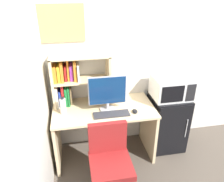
{
  "coord_description": "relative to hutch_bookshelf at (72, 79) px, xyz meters",
  "views": [
    {
      "loc": [
        -1.24,
        -2.67,
        2.18
      ],
      "look_at": [
        -0.81,
        -0.37,
        1.01
      ],
      "focal_mm": 34.54,
      "sensor_mm": 36.0,
      "label": 1
    }
  ],
  "objects": [
    {
      "name": "wall_back",
      "position": [
        1.67,
        0.15,
        0.2
      ],
      "size": [
        6.4,
        0.04,
        2.6
      ],
      "primitive_type": "cube",
      "color": "silver",
      "rests_on": "ground_plane"
    },
    {
      "name": "wall_left",
      "position": [
        -0.35,
        -1.47,
        0.2
      ],
      "size": [
        0.04,
        4.4,
        2.6
      ],
      "primitive_type": "cube",
      "color": "silver",
      "rests_on": "ground_plane"
    },
    {
      "name": "desk",
      "position": [
        0.36,
        -0.21,
        -0.57
      ],
      "size": [
        1.28,
        0.67,
        0.76
      ],
      "color": "beige",
      "rests_on": "ground_plane"
    },
    {
      "name": "hutch_bookshelf",
      "position": [
        0.0,
        0.0,
        0.0
      ],
      "size": [
        0.73,
        0.28,
        0.65
      ],
      "color": "beige",
      "rests_on": "desk"
    },
    {
      "name": "monitor",
      "position": [
        0.4,
        -0.25,
        -0.1
      ],
      "size": [
        0.47,
        0.19,
        0.45
      ],
      "color": "#B7B7BC",
      "rests_on": "desk"
    },
    {
      "name": "keyboard",
      "position": [
        0.43,
        -0.38,
        -0.33
      ],
      "size": [
        0.43,
        0.14,
        0.02
      ],
      "primitive_type": "cube",
      "color": "#333338",
      "rests_on": "desk"
    },
    {
      "name": "computer_mouse",
      "position": [
        0.72,
        -0.38,
        -0.32
      ],
      "size": [
        0.06,
        0.09,
        0.04
      ],
      "primitive_type": "ellipsoid",
      "color": "black",
      "rests_on": "desk"
    },
    {
      "name": "water_bottle",
      "position": [
        -0.14,
        -0.24,
        -0.24
      ],
      "size": [
        0.07,
        0.07,
        0.22
      ],
      "color": "silver",
      "rests_on": "desk"
    },
    {
      "name": "mini_fridge",
      "position": [
        1.28,
        -0.16,
        -0.7
      ],
      "size": [
        0.48,
        0.49,
        0.81
      ],
      "color": "black",
      "rests_on": "ground_plane"
    },
    {
      "name": "microwave",
      "position": [
        1.28,
        -0.16,
        -0.15
      ],
      "size": [
        0.49,
        0.39,
        0.29
      ],
      "color": "silver",
      "rests_on": "mini_fridge"
    },
    {
      "name": "desk_chair",
      "position": [
        0.33,
        -0.83,
        -0.72
      ],
      "size": [
        0.51,
        0.51,
        0.87
      ],
      "color": "black",
      "rests_on": "ground_plane"
    },
    {
      "name": "wall_corkboard",
      "position": [
        -0.15,
        0.12,
        0.66
      ],
      "size": [
        0.69,
        0.02,
        0.43
      ],
      "primitive_type": "cube",
      "color": "tan"
    }
  ]
}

